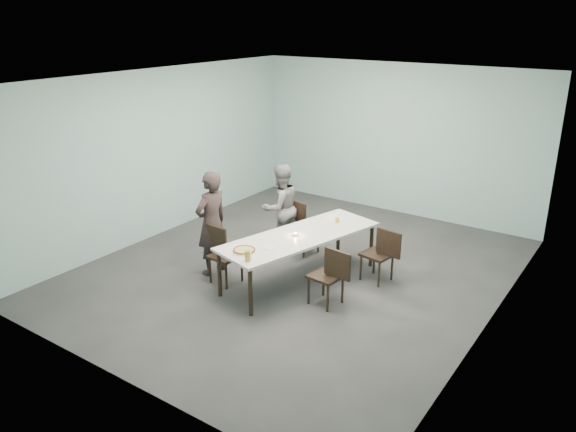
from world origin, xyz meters
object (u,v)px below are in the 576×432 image
Objects in this scene: side_plate at (270,248)px; beer_glass at (248,256)px; chair_near_left at (222,250)px; chair_far_right at (382,251)px; diner_far at (281,207)px; amber_tumbler at (337,220)px; chair_far_left at (301,223)px; water_tumbler at (248,256)px; diner_near at (212,223)px; chair_near_right at (331,273)px; pizza at (244,250)px; tealight at (295,235)px; table at (300,238)px.

beer_glass is at bearing -89.05° from side_plate.
chair_far_right is at bearing 37.52° from chair_near_left.
diner_far is 1.16m from amber_tumbler.
beer_glass is at bearing -61.94° from chair_far_left.
amber_tumbler reaches higher than side_plate.
chair_far_right is at bearing 57.01° from water_tumbler.
chair_far_left is 1.68m from diner_near.
chair_near_right is 1.25m from pizza.
chair_near_left is 1.15m from tealight.
chair_near_left reaches higher than pizza.
diner_near is 1.31m from water_tumbler.
table is 8.07× the size of pizza.
water_tumbler is (0.20, -0.16, 0.03)m from pizza.
chair_far_left is at bearing 81.55° from chair_near_left.
diner_near is at bearing 37.12° from chair_far_right.
pizza is 2.27× the size of beer_glass.
chair_far_right is 2.56× the size of pizza.
diner_near is at bearing 10.32° from chair_near_right.
amber_tumbler reaches higher than table.
diner_near is at bearing 152.21° from beer_glass.
chair_near_left is 1.69m from chair_far_left.
water_tumbler is at bearing 119.56° from beer_glass.
chair_far_right is (0.26, 1.08, 0.00)m from chair_near_right.
tealight is 0.70× the size of amber_tumbler.
amber_tumbler is (0.20, 0.78, 0.10)m from table.
side_plate is (0.89, -1.51, 0.00)m from diner_far.
chair_near_left is 0.58× the size of diner_far.
diner_far is at bearing 113.81° from beer_glass.
side_plate is (1.21, -0.12, -0.08)m from diner_near.
diner_far is 10.06× the size of beer_glass.
chair_far_left is 0.52× the size of diner_near.
diner_far is at bearing 172.67° from diner_near.
water_tumbler is at bearing 44.99° from chair_near_right.
chair_near_right reaches higher than tealight.
table is 1.19m from beer_glass.
chair_far_right is 0.52× the size of diner_near.
pizza is at bearing 72.25° from diner_near.
side_plate is at bearing 5.68° from chair_near_left.
tealight is at bearing 88.53° from beer_glass.
diner_near is at bearing 154.03° from water_tumbler.
diner_far is at bearing 120.48° from side_plate.
chair_near_right is (1.76, 0.27, 0.00)m from chair_near_left.
water_tumbler is (0.87, -0.43, 0.29)m from chair_near_left.
chair_far_right reaches higher than pizza.
diner_near is (-2.07, -0.12, 0.33)m from chair_near_right.
pizza reaches higher than side_plate.
chair_near_left is 1.00× the size of chair_near_right.
beer_glass is (-0.06, -1.18, 0.13)m from table.
chair_near_left is 2.56× the size of pizza.
pizza is at bearing -18.36° from chair_near_left.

